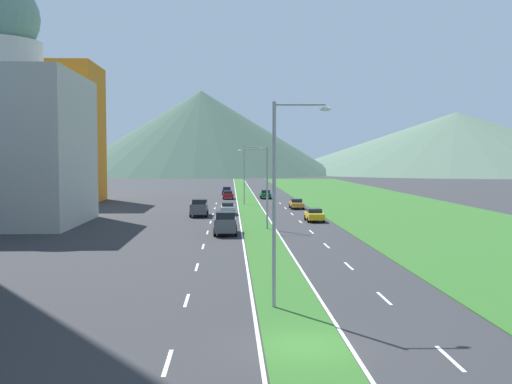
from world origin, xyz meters
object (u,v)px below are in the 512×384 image
Objects in this scene: car_3 at (228,208)px; car_2 at (314,215)px; street_lamp_far at (246,171)px; car_0 at (266,194)px; car_6 at (223,219)px; pickup_truck_0 at (199,208)px; car_1 at (227,191)px; street_lamp_mid at (264,182)px; street_lamp_near at (280,191)px; pickup_truck_1 at (225,224)px; car_5 at (296,204)px; car_7 at (228,195)px.

car_2 is at bearing -131.75° from car_3.
street_lamp_far reaches higher than car_0.
pickup_truck_0 is (-3.14, 11.59, 0.18)m from car_6.
car_0 is at bearing -150.57° from car_1.
street_lamp_mid is 6.43m from car_6.
car_0 is (3.88, 77.25, -4.90)m from street_lamp_near.
pickup_truck_1 is (-10.07, -10.68, 0.23)m from car_2.
street_lamp_far is 1.68× the size of pickup_truck_0.
car_1 reaches higher than car_5.
car_1 is 0.79× the size of pickup_truck_0.
car_1 is at bearing 94.04° from street_lamp_mid.
street_lamp_mid is at bearing -175.16° from car_7.
car_0 is 0.98× the size of car_5.
car_6 is (-10.36, -4.51, 0.04)m from car_2.
car_6 is (-4.14, 2.78, -4.06)m from street_lamp_mid.
car_2 is (6.22, 7.29, -4.10)m from street_lamp_mid.
pickup_truck_0 is 18.09m from pickup_truck_1.
street_lamp_far reaches higher than car_6.
car_1 is (-4.08, 57.83, -4.10)m from street_lamp_mid.
street_lamp_far reaches higher than car_2.
car_1 is 1.04× the size of car_7.
car_2 is at bearing 79.53° from street_lamp_near.
pickup_truck_1 is at bearing 95.74° from street_lamp_near.
street_lamp_far is 2.12× the size of car_1.
street_lamp_mid is at bearing -14.05° from car_5.
pickup_truck_0 and pickup_truck_1 have the same top height.
car_0 is 6.72m from car_7.
car_6 is at bearing -96.34° from street_lamp_far.
street_lamp_near is 1.84× the size of pickup_truck_1.
pickup_truck_1 is at bearing -177.34° from car_6.
car_0 is 0.90× the size of car_3.
car_0 is 0.75× the size of pickup_truck_1.
street_lamp_mid is 25.32m from car_5.
car_3 is 3.99m from pickup_truck_0.
street_lamp_mid is 1.54× the size of pickup_truck_1.
car_7 is at bearing 0.14° from car_3.
car_3 is 0.83× the size of pickup_truck_1.
street_lamp_near is 48.26m from car_3.
street_lamp_near is 40.03m from car_2.
street_lamp_mid is 17.07m from car_3.
street_lamp_mid is at bearing -3.64° from car_0.
car_6 is (-7.03, -42.69, 0.03)m from car_0.
car_0 is 43.26m from car_6.
pickup_truck_1 reaches higher than car_6.
car_2 is 14.68m from pickup_truck_1.
street_lamp_near is at bearing -2.88° from car_0.
car_3 is (-9.93, 8.87, 0.03)m from car_2.
street_lamp_near reaches higher than street_lamp_mid.
pickup_truck_1 reaches higher than car_7.
car_0 is 38.33m from car_2.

